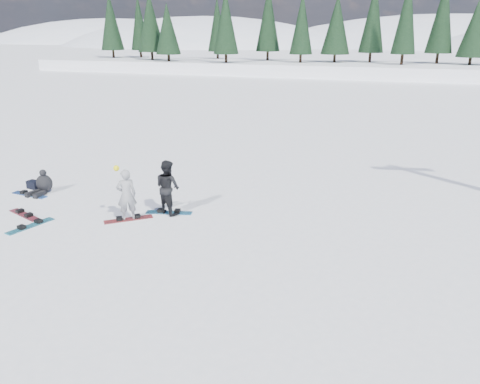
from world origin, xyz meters
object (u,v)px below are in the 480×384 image
Objects in this scene: snowboard_loose_a at (30,226)px; snowboard_loose_b at (25,215)px; gear_bag at (34,185)px; snowboard_loose_c at (30,195)px; snowboarder_man at (168,187)px; snowboarder_woman at (126,195)px; seated_rider at (43,184)px.

snowboard_loose_b is (-0.84, 0.67, 0.00)m from snowboard_loose_a.
snowboard_loose_a is 1.00× the size of snowboard_loose_b.
gear_bag is 0.30× the size of snowboard_loose_c.
snowboard_loose_a is 3.11m from snowboard_loose_c.
snowboard_loose_a is at bearing 56.85° from snowboarder_man.
snowboarder_woman is at bearing -4.13° from snowboard_loose_c.
snowboarder_woman is 3.02m from snowboard_loose_a.
gear_bag is at bearing 127.01° from snowboard_loose_c.
snowboarder_man is 3.95× the size of gear_bag.
seated_rider is (-5.27, 0.34, -0.56)m from snowboarder_man.
snowboard_loose_b is at bearing 66.18° from snowboard_loose_a.
snowboard_loose_a is at bearing -41.10° from snowboard_loose_c.
snowboarder_woman reaches higher than snowboard_loose_c.
snowboard_loose_b is (0.96, -2.04, -0.32)m from seated_rider.
gear_bag reaches higher than snowboard_loose_b.
snowboard_loose_a is (1.80, -2.71, -0.32)m from seated_rider.
snowboarder_woman is at bearing 67.39° from snowboarder_man.
gear_bag is at bearing 16.89° from snowboarder_man.
snowboard_loose_b and snowboard_loose_c have the same top height.
seated_rider is 2.27m from snowboard_loose_b.
snowboard_loose_a is (-2.53, -1.43, -0.82)m from snowboarder_woman.
snowboard_loose_c is at bearing -59.34° from gear_bag.
snowboarder_woman is at bearing -16.93° from gear_bag.
snowboard_loose_c is at bearing 147.96° from snowboard_loose_b.
snowboarder_woman is at bearing 32.68° from snowboard_loose_b.
seated_rider is (-4.33, 1.28, -0.51)m from snowboarder_woman.
snowboard_loose_a is 1.07m from snowboard_loose_b.
seated_rider reaches higher than snowboard_loose_c.
snowboarder_man is at bearing -5.70° from gear_bag.
snowboard_loose_b is 1.00× the size of snowboard_loose_c.
snowboarder_man reaches higher than seated_rider.
seated_rider is at bearing 60.83° from snowboard_loose_c.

